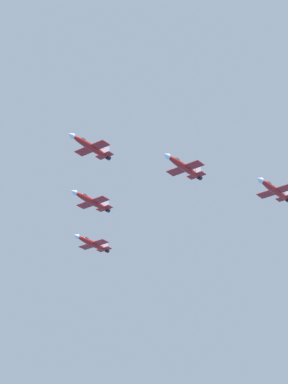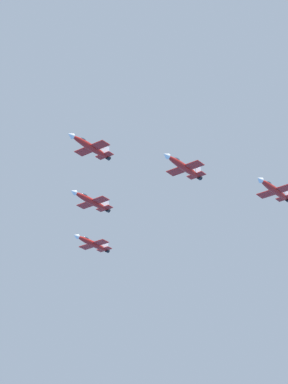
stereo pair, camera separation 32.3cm
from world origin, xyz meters
name	(u,v)px [view 1 (the left image)]	position (x,y,z in m)	size (l,w,h in m)	color
jet_lead	(90,147)	(28.08, -27.99, 167.39)	(10.52, 15.84, 3.53)	red
jet_left_wingman	(184,167)	(4.78, -38.98, 164.19)	(10.98, 16.54, 3.68)	red
jet_right_wingman	(91,201)	(35.17, -52.75, 163.75)	(10.72, 16.14, 3.59)	red
jet_left_outer	(274,190)	(-18.52, -49.96, 159.83)	(10.93, 16.43, 3.67)	red
jet_right_outer	(92,243)	(42.26, -77.52, 161.14)	(10.70, 16.13, 3.59)	red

